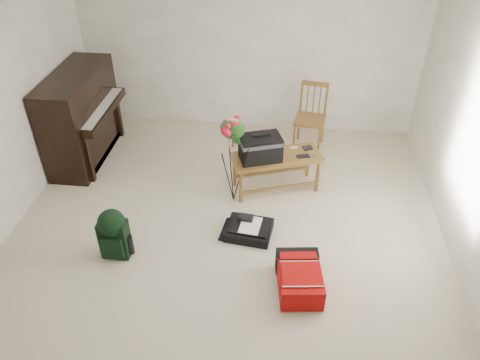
# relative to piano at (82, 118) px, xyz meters

# --- Properties ---
(floor) EXTENTS (5.00, 5.50, 0.01)m
(floor) POSITION_rel_piano_xyz_m (2.19, -1.60, -0.60)
(floor) COLOR beige
(floor) RESTS_ON ground
(ceiling) EXTENTS (5.00, 5.50, 0.01)m
(ceiling) POSITION_rel_piano_xyz_m (2.19, -1.60, 1.90)
(ceiling) COLOR white
(ceiling) RESTS_ON wall_back
(wall_back) EXTENTS (5.00, 0.04, 2.50)m
(wall_back) POSITION_rel_piano_xyz_m (2.19, 1.15, 0.65)
(wall_back) COLOR white
(wall_back) RESTS_ON floor
(piano) EXTENTS (0.71, 1.50, 1.25)m
(piano) POSITION_rel_piano_xyz_m (0.00, 0.00, 0.00)
(piano) COLOR black
(piano) RESTS_ON floor
(bench) EXTENTS (1.20, 0.79, 0.86)m
(bench) POSITION_rel_piano_xyz_m (2.56, -0.51, 0.01)
(bench) COLOR brown
(bench) RESTS_ON floor
(dining_chair) EXTENTS (0.49, 0.49, 0.96)m
(dining_chair) POSITION_rel_piano_xyz_m (3.14, 0.62, -0.13)
(dining_chair) COLOR brown
(dining_chair) RESTS_ON floor
(red_suitcase) EXTENTS (0.49, 0.68, 0.27)m
(red_suitcase) POSITION_rel_piano_xyz_m (3.04, -2.12, -0.46)
(red_suitcase) COLOR red
(red_suitcase) RESTS_ON floor
(black_duffel) EXTENTS (0.56, 0.47, 0.22)m
(black_duffel) POSITION_rel_piano_xyz_m (2.45, -1.42, -0.52)
(black_duffel) COLOR black
(black_duffel) RESTS_ON floor
(green_backpack) EXTENTS (0.31, 0.29, 0.60)m
(green_backpack) POSITION_rel_piano_xyz_m (1.04, -1.91, -0.27)
(green_backpack) COLOR black
(green_backpack) RESTS_ON floor
(flower_stand) EXTENTS (0.42, 0.42, 1.20)m
(flower_stand) POSITION_rel_piano_xyz_m (2.20, -0.80, -0.01)
(flower_stand) COLOR black
(flower_stand) RESTS_ON floor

